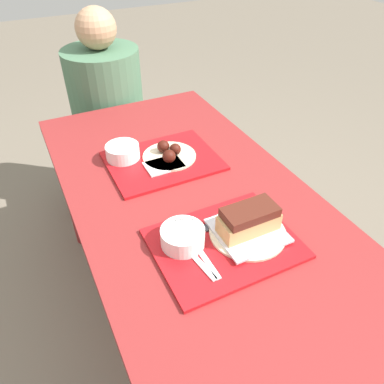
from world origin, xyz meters
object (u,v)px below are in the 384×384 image
wings_plate_far (169,154)px  person_seated_across (105,91)px  bowl_coleslaw_near (183,236)px  brisket_sandwich_plate (248,224)px  tray_far (163,161)px  bowl_coleslaw_far (123,151)px  tray_near (224,243)px

wings_plate_far → person_seated_across: size_ratio=0.29×
bowl_coleslaw_near → person_seated_across: bearing=84.9°
bowl_coleslaw_near → brisket_sandwich_plate: brisket_sandwich_plate is taller
tray_far → person_seated_across: 0.78m
brisket_sandwich_plate → bowl_coleslaw_far: bearing=110.1°
tray_far → person_seated_across: size_ratio=0.59×
bowl_coleslaw_far → wings_plate_far: bearing=-25.7°
tray_near → tray_far: (0.01, 0.49, 0.00)m
person_seated_across → tray_far: bearing=-89.3°
brisket_sandwich_plate → bowl_coleslaw_near: bearing=166.1°
bowl_coleslaw_near → tray_near: bearing=-23.5°
tray_near → wings_plate_far: (0.03, 0.49, 0.02)m
tray_near → bowl_coleslaw_far: 0.58m
brisket_sandwich_plate → bowl_coleslaw_far: brisket_sandwich_plate is taller
brisket_sandwich_plate → wings_plate_far: brisket_sandwich_plate is taller
tray_near → wings_plate_far: size_ratio=2.00×
bowl_coleslaw_far → wings_plate_far: (0.16, -0.08, -0.01)m
tray_near → tray_far: same height
person_seated_across → wings_plate_far: bearing=-87.2°
tray_near → person_seated_across: 1.27m
tray_near → bowl_coleslaw_near: (-0.11, 0.05, 0.04)m
bowl_coleslaw_far → bowl_coleslaw_near: bearing=-88.5°
wings_plate_far → person_seated_across: 0.78m
wings_plate_far → brisket_sandwich_plate: bearing=-84.6°
brisket_sandwich_plate → bowl_coleslaw_far: (-0.21, 0.57, -0.01)m
tray_far → bowl_coleslaw_far: size_ratio=3.21×
brisket_sandwich_plate → person_seated_across: (-0.08, 1.27, -0.06)m
tray_near → wings_plate_far: wings_plate_far is taller
tray_far → wings_plate_far: (0.03, 0.00, 0.02)m
bowl_coleslaw_far → tray_near: bearing=-77.4°
tray_far → brisket_sandwich_plate: brisket_sandwich_plate is taller
brisket_sandwich_plate → person_seated_across: 1.27m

